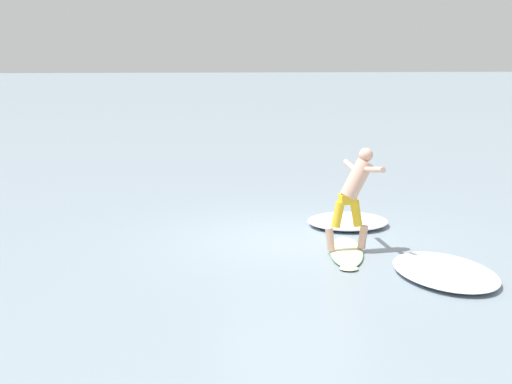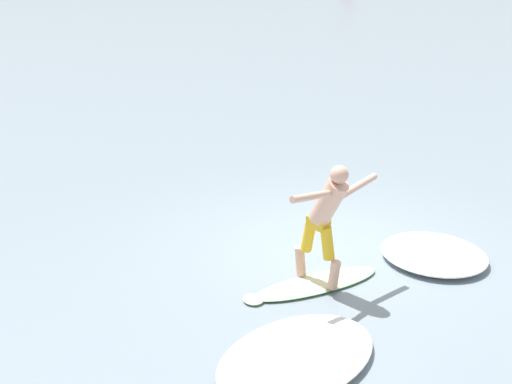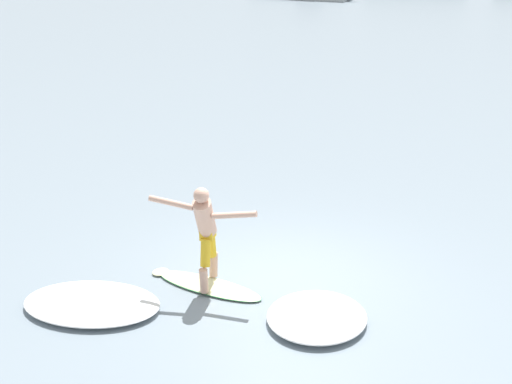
# 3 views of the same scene
# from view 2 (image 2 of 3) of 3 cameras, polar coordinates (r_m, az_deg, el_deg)

# --- Properties ---
(ground_plane) EXTENTS (200.00, 200.00, 0.00)m
(ground_plane) POSITION_cam_2_polar(r_m,az_deg,el_deg) (10.71, 5.93, -4.35)
(ground_plane) COLOR gray
(surfboard) EXTENTS (2.05, 0.88, 0.20)m
(surfboard) POSITION_cam_2_polar(r_m,az_deg,el_deg) (9.57, 4.68, -7.34)
(surfboard) COLOR beige
(surfboard) RESTS_ON ground
(surfer) EXTENTS (1.63, 0.82, 1.70)m
(surfer) POSITION_cam_2_polar(r_m,az_deg,el_deg) (9.07, 5.65, -1.75)
(surfer) COLOR #D6A38B
(surfer) RESTS_ON surfboard
(wave_foam_at_tail) EXTENTS (2.24, 1.67, 0.16)m
(wave_foam_at_tail) POSITION_cam_2_polar(r_m,az_deg,el_deg) (8.02, 3.28, -12.99)
(wave_foam_at_tail) COLOR white
(wave_foam_at_tail) RESTS_ON ground
(wave_foam_at_nose) EXTENTS (1.52, 1.64, 0.18)m
(wave_foam_at_nose) POSITION_cam_2_polar(r_m,az_deg,el_deg) (10.53, 14.04, -4.81)
(wave_foam_at_nose) COLOR white
(wave_foam_at_nose) RESTS_ON ground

